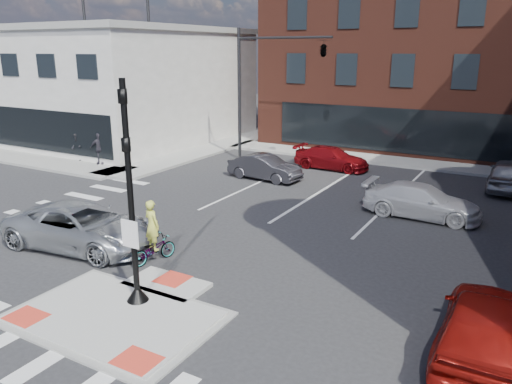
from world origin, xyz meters
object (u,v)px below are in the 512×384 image
Objects in this scene: silver_suv at (82,227)px; pedestrian_b at (99,148)px; red_sedan at (484,326)px; cyclist at (153,242)px; bg_car_red at (331,158)px; pedestrian_a at (77,147)px; bg_car_dark at (265,167)px; bg_car_silver at (509,175)px; white_pickup at (422,201)px.

pedestrian_b reaches higher than silver_suv.
red_sedan is 2.20× the size of cyclist.
cyclist reaches higher than pedestrian_b.
silver_suv is 2.63× the size of cyclist.
silver_suv is 15.99m from bg_car_red.
pedestrian_b is (-12.11, 9.20, 0.37)m from cyclist.
pedestrian_b is (1.89, 0.00, 0.09)m from pedestrian_a.
bg_car_dark is (0.94, 11.60, -0.11)m from silver_suv.
red_sedan is 16.84m from bg_car_dark.
pedestrian_a is (-24.00, 9.60, 0.20)m from red_sedan.
pedestrian_b is at bearing 118.55° from bg_car_red.
red_sedan reaches higher than bg_car_dark.
bg_car_silver is (11.54, 4.15, 0.13)m from bg_car_dark.
bg_car_dark is at bearing -17.34° from pedestrian_b.
red_sedan reaches higher than white_pickup.
bg_car_red is 2.07× the size of cyclist.
pedestrian_a is at bearing 115.39° from bg_car_red.
bg_car_dark is 0.92× the size of bg_car_red.
bg_car_dark is 0.87× the size of bg_car_silver.
silver_suv is at bearing 50.83° from bg_car_silver.
bg_car_dark is (-8.68, 2.25, -0.02)m from white_pickup.
red_sedan is 25.85m from pedestrian_a.
red_sedan is 2.49× the size of pedestrian_b.
pedestrian_b is (-21.60, -6.29, 0.30)m from bg_car_silver.
cyclist reaches higher than bg_car_silver.
bg_car_silver is 24.31m from pedestrian_a.
bg_car_dark is 4.64m from bg_car_red.
silver_suv is 1.20× the size of red_sedan.
pedestrian_b reaches higher than pedestrian_a.
silver_suv is 1.18× the size of white_pickup.
pedestrian_a is at bearing 89.55° from white_pickup.
white_pickup is 2.54× the size of pedestrian_b.
pedestrian_a is 0.90× the size of pedestrian_b.
bg_car_red is (3.15, 15.68, -0.14)m from silver_suv.
bg_car_silver is 2.75× the size of pedestrian_a.
white_pickup is 1.08× the size of bg_car_red.
white_pickup is 18.74m from pedestrian_b.
bg_car_dark is 2.15× the size of pedestrian_b.
white_pickup is at bearing -111.93° from cyclist.
silver_suv is 14.51m from pedestrian_a.
cyclist reaches higher than pedestrian_a.
bg_car_silver is at bearing -88.96° from red_sedan.
white_pickup is 2.23× the size of cyclist.
pedestrian_b reaches higher than red_sedan.
cyclist is 16.75m from pedestrian_a.
bg_car_silver is at bearing -87.94° from bg_car_red.
pedestrian_a reaches higher than bg_car_red.
cyclist is at bearing -3.14° from red_sedan.
bg_car_silver reaches higher than bg_car_red.
white_pickup is at bearing -71.23° from red_sedan.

